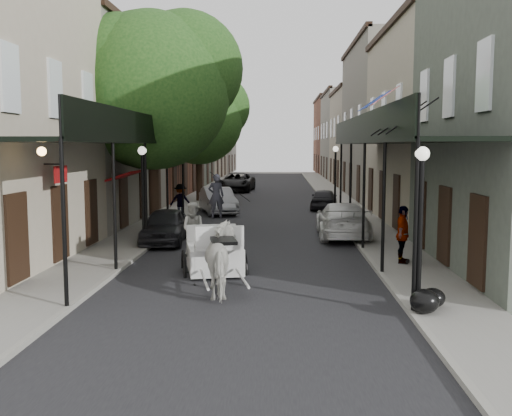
# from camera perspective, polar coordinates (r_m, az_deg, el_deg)

# --- Properties ---
(ground) EXTENTS (140.00, 140.00, 0.00)m
(ground) POSITION_cam_1_polar(r_m,az_deg,el_deg) (15.29, -1.27, -8.33)
(ground) COLOR gray
(ground) RESTS_ON ground
(road) EXTENTS (8.00, 90.00, 0.01)m
(road) POSITION_cam_1_polar(r_m,az_deg,el_deg) (34.99, 0.87, -0.07)
(road) COLOR black
(road) RESTS_ON ground
(sidewalk_left) EXTENTS (2.20, 90.00, 0.12)m
(sidewalk_left) POSITION_cam_1_polar(r_m,az_deg,el_deg) (35.47, -7.23, 0.06)
(sidewalk_left) COLOR gray
(sidewalk_left) RESTS_ON ground
(sidewalk_right) EXTENTS (2.20, 90.00, 0.12)m
(sidewalk_right) POSITION_cam_1_polar(r_m,az_deg,el_deg) (35.20, 9.03, -0.02)
(sidewalk_right) COLOR gray
(sidewalk_right) RESTS_ON ground
(building_row_left) EXTENTS (5.00, 80.00, 10.50)m
(building_row_left) POSITION_cam_1_polar(r_m,az_deg,el_deg) (45.80, -9.68, 7.90)
(building_row_left) COLOR #AB9F89
(building_row_left) RESTS_ON ground
(building_row_right) EXTENTS (5.00, 80.00, 10.50)m
(building_row_right) POSITION_cam_1_polar(r_m,az_deg,el_deg) (45.43, 12.26, 7.86)
(building_row_right) COLOR slate
(building_row_right) RESTS_ON ground
(gallery_left) EXTENTS (2.20, 18.05, 4.88)m
(gallery_left) POSITION_cam_1_polar(r_m,az_deg,el_deg) (22.49, -12.45, 6.62)
(gallery_left) COLOR black
(gallery_left) RESTS_ON sidewalk_left
(gallery_right) EXTENTS (2.20, 18.05, 4.88)m
(gallery_right) POSITION_cam_1_polar(r_m,az_deg,el_deg) (22.08, 12.51, 6.63)
(gallery_right) COLOR black
(gallery_right) RESTS_ON sidewalk_right
(tree_near) EXTENTS (7.31, 6.80, 9.63)m
(tree_near) POSITION_cam_1_polar(r_m,az_deg,el_deg) (25.61, -9.40, 12.07)
(tree_near) COLOR #382619
(tree_near) RESTS_ON sidewalk_left
(tree_far) EXTENTS (6.45, 6.00, 8.61)m
(tree_far) POSITION_cam_1_polar(r_m,az_deg,el_deg) (39.34, -5.21, 9.11)
(tree_far) COLOR #382619
(tree_far) RESTS_ON sidewalk_left
(lamppost_right_near) EXTENTS (0.32, 0.32, 3.71)m
(lamppost_right_near) POSITION_cam_1_polar(r_m,az_deg,el_deg) (13.26, 16.09, -1.79)
(lamppost_right_near) COLOR black
(lamppost_right_near) RESTS_ON sidewalk_right
(lamppost_left) EXTENTS (0.32, 0.32, 3.71)m
(lamppost_left) POSITION_cam_1_polar(r_m,az_deg,el_deg) (21.45, -11.22, 1.31)
(lamppost_left) COLOR black
(lamppost_left) RESTS_ON sidewalk_left
(lamppost_right_far) EXTENTS (0.32, 0.32, 3.71)m
(lamppost_right_far) POSITION_cam_1_polar(r_m,az_deg,el_deg) (32.96, 7.93, 3.05)
(lamppost_right_far) COLOR black
(lamppost_right_far) RESTS_ON sidewalk_right
(horse) EXTENTS (1.44, 2.34, 1.84)m
(horse) POSITION_cam_1_polar(r_m,az_deg,el_deg) (14.82, -3.20, -5.16)
(horse) COLOR beige
(horse) RESTS_ON ground
(carriage) EXTENTS (2.23, 2.98, 3.07)m
(carriage) POSITION_cam_1_polar(r_m,az_deg,el_deg) (17.57, -4.33, -2.46)
(carriage) COLOR black
(carriage) RESTS_ON ground
(pedestrian_walking) EXTENTS (0.97, 0.77, 1.92)m
(pedestrian_walking) POSITION_cam_1_polar(r_m,az_deg,el_deg) (19.86, -6.17, -2.15)
(pedestrian_walking) COLOR beige
(pedestrian_walking) RESTS_ON ground
(pedestrian_sidewalk_left) EXTENTS (1.17, 0.71, 1.77)m
(pedestrian_sidewalk_left) POSITION_cam_1_polar(r_m,az_deg,el_deg) (29.75, -7.55, 0.70)
(pedestrian_sidewalk_left) COLOR gray
(pedestrian_sidewalk_left) RESTS_ON sidewalk_left
(pedestrian_sidewalk_right) EXTENTS (0.78, 1.16, 1.84)m
(pedestrian_sidewalk_right) POSITION_cam_1_polar(r_m,az_deg,el_deg) (18.71, 14.46, -2.59)
(pedestrian_sidewalk_right) COLOR gray
(pedestrian_sidewalk_right) RESTS_ON sidewalk_right
(car_left_near) EXTENTS (1.81, 4.12, 1.38)m
(car_left_near) POSITION_cam_1_polar(r_m,az_deg,el_deg) (22.90, -9.08, -1.77)
(car_left_near) COLOR black
(car_left_near) RESTS_ON ground
(car_left_mid) EXTENTS (2.78, 4.72, 1.47)m
(car_left_mid) POSITION_cam_1_polar(r_m,az_deg,el_deg) (32.57, -3.83, 0.74)
(car_left_mid) COLOR gray
(car_left_mid) RESTS_ON ground
(car_left_far) EXTENTS (3.03, 5.86, 1.58)m
(car_left_far) POSITION_cam_1_polar(r_m,az_deg,el_deg) (48.36, -1.93, 2.60)
(car_left_far) COLOR black
(car_left_far) RESTS_ON ground
(car_right_near) EXTENTS (2.19, 5.16, 1.48)m
(car_right_near) POSITION_cam_1_polar(r_m,az_deg,el_deg) (24.24, 8.64, -1.19)
(car_right_near) COLOR silver
(car_right_near) RESTS_ON ground
(car_right_far) EXTENTS (1.96, 3.91, 1.28)m
(car_right_far) POSITION_cam_1_polar(r_m,az_deg,el_deg) (34.73, 6.81, 0.89)
(car_right_far) COLOR black
(car_right_far) RESTS_ON ground
(trash_bags) EXTENTS (0.91, 1.06, 0.55)m
(trash_bags) POSITION_cam_1_polar(r_m,az_deg,el_deg) (13.62, 16.80, -8.79)
(trash_bags) COLOR black
(trash_bags) RESTS_ON sidewalk_right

